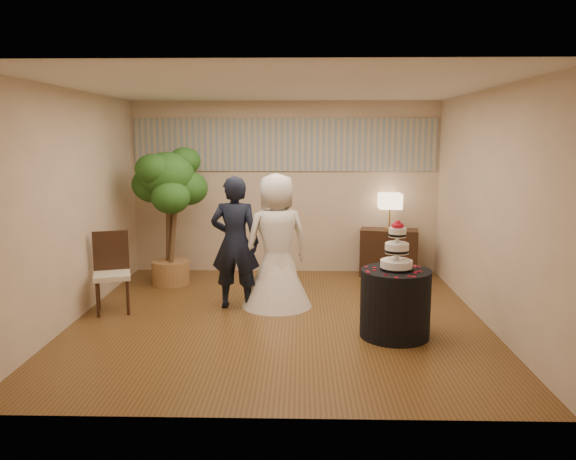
{
  "coord_description": "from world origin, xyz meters",
  "views": [
    {
      "loc": [
        0.27,
        -6.69,
        2.24
      ],
      "look_at": [
        0.1,
        0.4,
        1.05
      ],
      "focal_mm": 35.0,
      "sensor_mm": 36.0,
      "label": 1
    }
  ],
  "objects_px": {
    "wedding_cake": "(397,245)",
    "table_lamp": "(390,212)",
    "ficus_tree": "(169,216)",
    "cake_table": "(395,303)",
    "console": "(388,252)",
    "bride": "(277,241)",
    "groom": "(235,243)",
    "side_chair": "(112,273)"
  },
  "relations": [
    {
      "from": "groom",
      "to": "wedding_cake",
      "type": "xyz_separation_m",
      "value": [
        1.92,
        -1.03,
        0.18
      ]
    },
    {
      "from": "bride",
      "to": "table_lamp",
      "type": "relative_size",
      "value": 3.05
    },
    {
      "from": "console",
      "to": "side_chair",
      "type": "relative_size",
      "value": 0.89
    },
    {
      "from": "cake_table",
      "to": "console",
      "type": "distance_m",
      "value": 2.85
    },
    {
      "from": "groom",
      "to": "bride",
      "type": "height_order",
      "value": "bride"
    },
    {
      "from": "cake_table",
      "to": "side_chair",
      "type": "bearing_deg",
      "value": 167.03
    },
    {
      "from": "bride",
      "to": "table_lamp",
      "type": "height_order",
      "value": "bride"
    },
    {
      "from": "groom",
      "to": "side_chair",
      "type": "height_order",
      "value": "groom"
    },
    {
      "from": "bride",
      "to": "wedding_cake",
      "type": "relative_size",
      "value": 3.16
    },
    {
      "from": "wedding_cake",
      "to": "table_lamp",
      "type": "height_order",
      "value": "table_lamp"
    },
    {
      "from": "console",
      "to": "wedding_cake",
      "type": "bearing_deg",
      "value": -87.74
    },
    {
      "from": "wedding_cake",
      "to": "console",
      "type": "xyz_separation_m",
      "value": [
        0.36,
        2.82,
        -0.67
      ]
    },
    {
      "from": "ficus_tree",
      "to": "wedding_cake",
      "type": "bearing_deg",
      "value": -35.71
    },
    {
      "from": "ficus_tree",
      "to": "bride",
      "type": "bearing_deg",
      "value": -32.64
    },
    {
      "from": "wedding_cake",
      "to": "ficus_tree",
      "type": "distance_m",
      "value": 3.76
    },
    {
      "from": "console",
      "to": "side_chair",
      "type": "height_order",
      "value": "side_chair"
    },
    {
      "from": "groom",
      "to": "bride",
      "type": "distance_m",
      "value": 0.54
    },
    {
      "from": "table_lamp",
      "to": "side_chair",
      "type": "bearing_deg",
      "value": -152.19
    },
    {
      "from": "table_lamp",
      "to": "side_chair",
      "type": "height_order",
      "value": "table_lamp"
    },
    {
      "from": "console",
      "to": "groom",
      "type": "bearing_deg",
      "value": -132.32
    },
    {
      "from": "groom",
      "to": "console",
      "type": "distance_m",
      "value": 2.94
    },
    {
      "from": "console",
      "to": "table_lamp",
      "type": "xyz_separation_m",
      "value": [
        0.0,
        0.0,
        0.67
      ]
    },
    {
      "from": "cake_table",
      "to": "wedding_cake",
      "type": "height_order",
      "value": "wedding_cake"
    },
    {
      "from": "bride",
      "to": "console",
      "type": "xyz_separation_m",
      "value": [
        1.74,
        1.7,
        -0.51
      ]
    },
    {
      "from": "console",
      "to": "ficus_tree",
      "type": "distance_m",
      "value": 3.53
    },
    {
      "from": "cake_table",
      "to": "side_chair",
      "type": "xyz_separation_m",
      "value": [
        -3.48,
        0.8,
        0.13
      ]
    },
    {
      "from": "cake_table",
      "to": "wedding_cake",
      "type": "relative_size",
      "value": 1.4
    },
    {
      "from": "groom",
      "to": "wedding_cake",
      "type": "distance_m",
      "value": 2.19
    },
    {
      "from": "wedding_cake",
      "to": "table_lamp",
      "type": "distance_m",
      "value": 2.85
    },
    {
      "from": "cake_table",
      "to": "ficus_tree",
      "type": "xyz_separation_m",
      "value": [
        -3.06,
        2.2,
        0.67
      ]
    },
    {
      "from": "groom",
      "to": "ficus_tree",
      "type": "relative_size",
      "value": 0.82
    },
    {
      "from": "bride",
      "to": "ficus_tree",
      "type": "height_order",
      "value": "ficus_tree"
    },
    {
      "from": "groom",
      "to": "console",
      "type": "xyz_separation_m",
      "value": [
        2.27,
        1.79,
        -0.49
      ]
    },
    {
      "from": "table_lamp",
      "to": "ficus_tree",
      "type": "bearing_deg",
      "value": -169.6
    },
    {
      "from": "ficus_tree",
      "to": "side_chair",
      "type": "xyz_separation_m",
      "value": [
        -0.42,
        -1.4,
        -0.55
      ]
    },
    {
      "from": "cake_table",
      "to": "console",
      "type": "relative_size",
      "value": 0.86
    },
    {
      "from": "wedding_cake",
      "to": "ficus_tree",
      "type": "height_order",
      "value": "ficus_tree"
    },
    {
      "from": "bride",
      "to": "cake_table",
      "type": "xyz_separation_m",
      "value": [
        1.38,
        -1.13,
        -0.5
      ]
    },
    {
      "from": "bride",
      "to": "ficus_tree",
      "type": "bearing_deg",
      "value": -55.89
    },
    {
      "from": "cake_table",
      "to": "table_lamp",
      "type": "xyz_separation_m",
      "value": [
        0.36,
        2.82,
        0.66
      ]
    },
    {
      "from": "groom",
      "to": "cake_table",
      "type": "xyz_separation_m",
      "value": [
        1.92,
        -1.03,
        -0.49
      ]
    },
    {
      "from": "table_lamp",
      "to": "ficus_tree",
      "type": "height_order",
      "value": "ficus_tree"
    }
  ]
}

